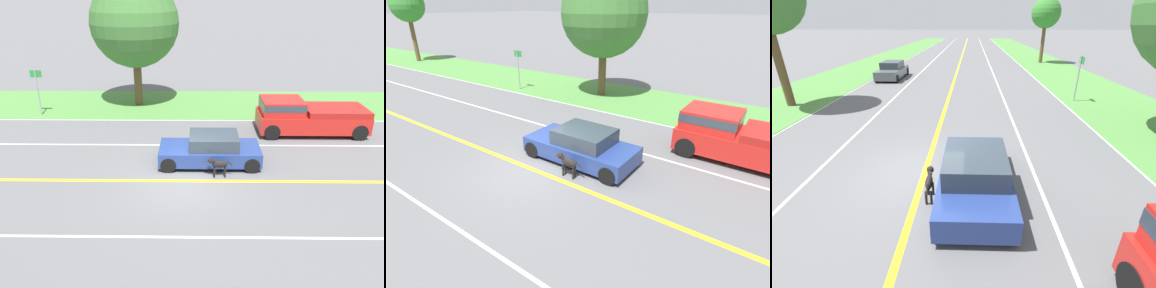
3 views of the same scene
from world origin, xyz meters
The scene contains 12 objects.
ground_plane centered at (0.00, 0.00, 0.00)m, with size 400.00×400.00×0.00m, color #5B5B5E.
centre_divider_line centered at (0.00, 0.00, 0.00)m, with size 0.18×160.00×0.01m, color yellow.
lane_edge_line_right centered at (7.00, 0.00, 0.00)m, with size 0.14×160.00×0.01m, color white.
lane_dash_same_dir centered at (3.50, 0.00, 0.00)m, with size 0.10×160.00×0.01m, color white.
lane_dash_oncoming centered at (-3.50, 0.00, 0.00)m, with size 0.10×160.00×0.01m, color white.
grass_verge_right centered at (10.00, 0.00, 0.01)m, with size 6.00×160.00×0.03m, color #4C843D.
ego_car centered at (1.60, -1.05, 0.61)m, with size 1.92×4.20×1.31m.
dog centered at (0.37, -1.30, 0.54)m, with size 0.22×1.06×0.84m.
pickup_truck centered at (5.17, -6.01, 0.91)m, with size 2.12×5.35×1.79m.
roadside_tree_right_near centered at (9.93, 3.18, 4.94)m, with size 5.19×5.19×7.56m.
roadside_tree_right_far centered at (9.73, 25.52, 5.33)m, with size 3.23×3.23×7.01m.
street_sign centered at (7.77, 8.55, 1.67)m, with size 0.11×0.64×2.67m.
Camera 2 is at (-6.72, -6.82, 5.44)m, focal length 28.00 mm.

